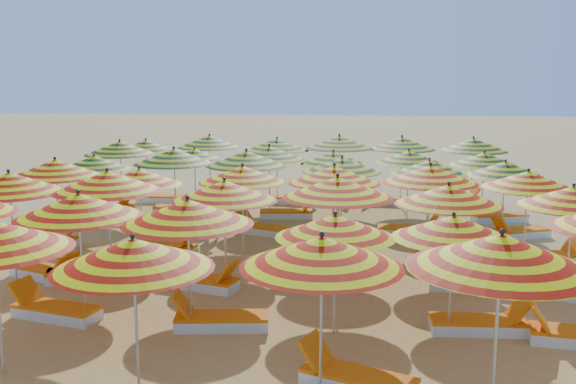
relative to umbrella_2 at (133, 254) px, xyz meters
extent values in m
plane|color=tan|center=(1.34, 7.37, -2.12)|extent=(120.00, 120.00, 0.00)
cylinder|color=silver|center=(0.00, 0.00, -0.98)|extent=(0.04, 0.04, 2.27)
cone|color=orange|center=(0.00, 0.00, 0.00)|extent=(2.29, 2.29, 0.43)
sphere|color=black|center=(0.00, 0.00, 0.25)|extent=(0.08, 0.08, 0.08)
cylinder|color=silver|center=(2.61, 0.24, -0.97)|extent=(0.04, 0.04, 2.31)
cone|color=orange|center=(2.61, 0.24, 0.03)|extent=(2.92, 2.92, 0.44)
sphere|color=black|center=(2.61, 0.24, 0.29)|extent=(0.08, 0.08, 0.08)
cylinder|color=silver|center=(4.97, -0.01, -0.89)|extent=(0.05, 0.05, 2.46)
cone|color=orange|center=(4.97, -0.01, 0.18)|extent=(2.84, 2.84, 0.47)
sphere|color=black|center=(4.97, -0.01, 0.45)|extent=(0.08, 0.08, 0.08)
cylinder|color=silver|center=(-2.01, 2.78, -0.94)|extent=(0.04, 0.04, 2.36)
cone|color=orange|center=(-2.01, 2.78, 0.08)|extent=(3.03, 3.03, 0.45)
sphere|color=black|center=(-2.01, 2.78, 0.34)|extent=(0.08, 0.08, 0.08)
cylinder|color=silver|center=(0.13, 2.47, -0.94)|extent=(0.04, 0.04, 2.35)
cone|color=orange|center=(0.13, 2.47, 0.08)|extent=(2.67, 2.67, 0.45)
sphere|color=black|center=(0.13, 2.47, 0.33)|extent=(0.08, 0.08, 0.08)
cylinder|color=silver|center=(2.73, 2.57, -1.06)|extent=(0.04, 0.04, 2.12)
cone|color=orange|center=(2.73, 2.57, -0.14)|extent=(2.74, 2.74, 0.40)
sphere|color=black|center=(2.73, 2.57, 0.09)|extent=(0.07, 0.07, 0.07)
cylinder|color=silver|center=(4.77, 2.68, -1.06)|extent=(0.04, 0.04, 2.13)
cone|color=orange|center=(4.77, 2.68, -0.14)|extent=(2.82, 2.82, 0.41)
sphere|color=black|center=(4.77, 2.68, 0.10)|extent=(0.07, 0.07, 0.07)
cylinder|color=silver|center=(-4.53, 4.86, -0.92)|extent=(0.05, 0.05, 2.40)
cone|color=orange|center=(-4.53, 4.86, 0.12)|extent=(2.73, 2.73, 0.46)
sphere|color=black|center=(-4.53, 4.86, 0.38)|extent=(0.08, 0.08, 0.08)
cylinder|color=silver|center=(-2.40, 5.16, -0.91)|extent=(0.05, 0.05, 2.42)
cone|color=orange|center=(-2.40, 5.16, 0.14)|extent=(3.18, 3.18, 0.46)
sphere|color=black|center=(-2.40, 5.16, 0.41)|extent=(0.08, 0.08, 0.08)
cylinder|color=silver|center=(0.28, 4.96, -0.98)|extent=(0.04, 0.04, 2.29)
cone|color=orange|center=(0.28, 4.96, 0.02)|extent=(3.01, 3.01, 0.44)
sphere|color=black|center=(0.28, 4.96, 0.27)|extent=(0.08, 0.08, 0.08)
cylinder|color=silver|center=(2.69, 5.08, -0.93)|extent=(0.05, 0.05, 2.39)
cone|color=orange|center=(2.69, 5.08, 0.11)|extent=(2.46, 2.46, 0.46)
sphere|color=black|center=(2.69, 5.08, 0.37)|extent=(0.08, 0.08, 0.08)
cylinder|color=silver|center=(5.01, 5.09, -0.99)|extent=(0.04, 0.04, 2.26)
cone|color=orange|center=(5.01, 5.09, -0.01)|extent=(2.95, 2.95, 0.43)
sphere|color=black|center=(5.01, 5.09, 0.24)|extent=(0.08, 0.08, 0.08)
cylinder|color=silver|center=(7.54, 5.17, -0.99)|extent=(0.04, 0.04, 2.26)
cone|color=orange|center=(7.54, 5.17, -0.01)|extent=(2.75, 2.75, 0.43)
sphere|color=black|center=(7.54, 5.17, 0.23)|extent=(0.08, 0.08, 0.08)
cylinder|color=silver|center=(-4.65, 7.32, -0.94)|extent=(0.05, 0.05, 2.37)
cone|color=orange|center=(-4.65, 7.32, 0.09)|extent=(2.76, 2.76, 0.45)
sphere|color=black|center=(-4.65, 7.32, 0.35)|extent=(0.08, 0.08, 0.08)
cylinder|color=silver|center=(-2.41, 7.29, -1.04)|extent=(0.04, 0.04, 2.17)
cone|color=orange|center=(-2.41, 7.29, -0.09)|extent=(2.20, 2.20, 0.41)
sphere|color=black|center=(-2.41, 7.29, 0.14)|extent=(0.07, 0.07, 0.07)
cylinder|color=silver|center=(0.21, 7.55, -1.00)|extent=(0.04, 0.04, 2.25)
cone|color=orange|center=(0.21, 7.55, -0.02)|extent=(2.64, 2.64, 0.43)
sphere|color=black|center=(0.21, 7.55, 0.23)|extent=(0.07, 0.07, 0.07)
cylinder|color=silver|center=(2.55, 7.37, -0.97)|extent=(0.04, 0.04, 2.30)
cone|color=orange|center=(2.55, 7.37, 0.03)|extent=(2.87, 2.87, 0.44)
sphere|color=black|center=(2.55, 7.37, 0.28)|extent=(0.08, 0.08, 0.08)
cylinder|color=silver|center=(4.89, 7.40, -0.94)|extent=(0.04, 0.04, 2.35)
cone|color=orange|center=(4.89, 7.40, 0.08)|extent=(2.93, 2.93, 0.45)
sphere|color=black|center=(4.89, 7.40, 0.33)|extent=(0.08, 0.08, 0.08)
cylinder|color=silver|center=(7.21, 7.40, -1.00)|extent=(0.04, 0.04, 2.24)
cone|color=orange|center=(7.21, 7.40, -0.03)|extent=(2.88, 2.88, 0.43)
sphere|color=black|center=(7.21, 7.40, 0.22)|extent=(0.07, 0.07, 0.07)
cylinder|color=silver|center=(-4.71, 9.94, -1.04)|extent=(0.04, 0.04, 2.15)
cone|color=#716808|center=(-4.71, 9.94, -0.11)|extent=(2.69, 2.69, 0.41)
sphere|color=black|center=(-4.71, 9.94, 0.13)|extent=(0.07, 0.07, 0.07)
cylinder|color=silver|center=(-2.26, 9.98, -0.93)|extent=(0.05, 0.05, 2.38)
cone|color=#716808|center=(-2.26, 9.98, 0.10)|extent=(2.73, 2.73, 0.45)
sphere|color=black|center=(-2.26, 9.98, 0.36)|extent=(0.08, 0.08, 0.08)
cylinder|color=silver|center=(-0.07, 9.81, -0.94)|extent=(0.05, 0.05, 2.37)
cone|color=#716808|center=(-0.07, 9.81, 0.09)|extent=(2.64, 2.64, 0.45)
sphere|color=black|center=(-0.07, 9.81, 0.35)|extent=(0.08, 0.08, 0.08)
cylinder|color=silver|center=(2.69, 9.63, -1.00)|extent=(0.04, 0.04, 2.24)
cone|color=#716808|center=(2.69, 9.63, -0.03)|extent=(2.75, 2.75, 0.43)
sphere|color=black|center=(2.69, 9.63, 0.21)|extent=(0.07, 0.07, 0.07)
cylinder|color=silver|center=(5.14, 9.90, -1.04)|extent=(0.04, 0.04, 2.16)
cone|color=#716808|center=(5.14, 9.90, -0.10)|extent=(2.33, 2.33, 0.41)
sphere|color=black|center=(5.14, 9.90, 0.13)|extent=(0.07, 0.07, 0.07)
cylinder|color=silver|center=(7.25, 9.94, -1.05)|extent=(0.04, 0.04, 2.14)
cone|color=#716808|center=(7.25, 9.94, -0.12)|extent=(2.66, 2.66, 0.41)
sphere|color=black|center=(7.25, 9.94, 0.11)|extent=(0.07, 0.07, 0.07)
cylinder|color=silver|center=(-4.76, 12.24, -0.94)|extent=(0.04, 0.04, 2.35)
cone|color=#716808|center=(-4.76, 12.24, 0.08)|extent=(2.77, 2.77, 0.45)
sphere|color=black|center=(-4.76, 12.24, 0.33)|extent=(0.08, 0.08, 0.08)
cylinder|color=silver|center=(-2.23, 12.26, -1.05)|extent=(0.04, 0.04, 2.13)
cone|color=#716808|center=(-2.23, 12.26, -0.13)|extent=(2.44, 2.44, 0.41)
sphere|color=black|center=(-2.23, 12.26, 0.10)|extent=(0.07, 0.07, 0.07)
cylinder|color=silver|center=(0.30, 11.99, -0.98)|extent=(0.04, 0.04, 2.28)
cone|color=#716808|center=(0.30, 11.99, 0.01)|extent=(2.53, 2.53, 0.43)
sphere|color=black|center=(0.30, 11.99, 0.26)|extent=(0.08, 0.08, 0.08)
cylinder|color=silver|center=(2.37, 11.97, -1.06)|extent=(0.04, 0.04, 2.13)
cone|color=#716808|center=(2.37, 11.97, -0.13)|extent=(2.47, 2.47, 0.41)
sphere|color=black|center=(2.37, 11.97, 0.10)|extent=(0.07, 0.07, 0.07)
cylinder|color=silver|center=(4.77, 12.34, -1.05)|extent=(0.04, 0.04, 2.15)
cone|color=#716808|center=(4.77, 12.34, -0.11)|extent=(2.57, 2.57, 0.41)
sphere|color=black|center=(4.77, 12.34, 0.12)|extent=(0.07, 0.07, 0.07)
cylinder|color=silver|center=(7.10, 12.21, -1.06)|extent=(0.04, 0.04, 2.13)
cone|color=#716808|center=(7.10, 12.21, -0.14)|extent=(2.81, 2.81, 0.41)
sphere|color=black|center=(7.10, 12.21, 0.10)|extent=(0.07, 0.07, 0.07)
cylinder|color=silver|center=(-4.57, 14.34, -1.02)|extent=(0.04, 0.04, 2.20)
cone|color=#716808|center=(-4.57, 14.34, -0.07)|extent=(2.58, 2.58, 0.42)
sphere|color=black|center=(-4.57, 14.34, 0.17)|extent=(0.07, 0.07, 0.07)
cylinder|color=silver|center=(-2.28, 14.73, -0.95)|extent=(0.04, 0.04, 2.34)
cone|color=#716808|center=(-2.28, 14.73, 0.07)|extent=(2.87, 2.87, 0.45)
sphere|color=black|center=(-2.28, 14.73, 0.32)|extent=(0.08, 0.08, 0.08)
cylinder|color=silver|center=(0.27, 14.35, -0.97)|extent=(0.04, 0.04, 2.29)
cone|color=#716808|center=(0.27, 14.35, 0.02)|extent=(2.72, 2.72, 0.44)
sphere|color=black|center=(0.27, 14.35, 0.27)|extent=(0.08, 0.08, 0.08)
cylinder|color=silver|center=(2.49, 14.36, -0.92)|extent=(0.05, 0.05, 2.41)
cone|color=#716808|center=(2.49, 14.36, 0.13)|extent=(2.50, 2.50, 0.46)
sphere|color=black|center=(2.49, 14.36, 0.39)|extent=(0.08, 0.08, 0.08)
cylinder|color=silver|center=(4.70, 14.62, -0.94)|extent=(0.05, 0.05, 2.36)
cone|color=#716808|center=(4.70, 14.62, 0.09)|extent=(2.74, 2.74, 0.45)
sphere|color=black|center=(4.70, 14.62, 0.34)|extent=(0.08, 0.08, 0.08)
cylinder|color=silver|center=(7.13, 14.33, -0.94)|extent=(0.05, 0.05, 2.37)
cone|color=#716808|center=(7.13, 14.33, 0.09)|extent=(2.99, 2.99, 0.45)
sphere|color=black|center=(7.13, 14.33, 0.35)|extent=(0.08, 0.08, 0.08)
cube|color=white|center=(3.16, 0.49, -2.02)|extent=(1.79, 1.19, 0.20)
cube|color=orange|center=(3.16, 0.49, -1.89)|extent=(1.79, 1.19, 0.06)
cube|color=orange|center=(2.52, 0.76, -1.67)|extent=(0.56, 0.68, 0.48)
cube|color=white|center=(-2.56, 2.74, -2.02)|extent=(1.79, 0.97, 0.20)
cube|color=orange|center=(-2.56, 2.74, -1.89)|extent=(1.79, 0.97, 0.06)
cube|color=orange|center=(-3.24, 2.91, -1.67)|extent=(0.49, 0.65, 0.48)
cube|color=white|center=(0.68, 2.60, -2.02)|extent=(1.76, 0.79, 0.20)
cube|color=orange|center=(0.68, 2.60, -1.89)|extent=(1.76, 0.79, 0.06)
cube|color=orange|center=(-0.02, 2.51, -1.67)|extent=(0.43, 0.62, 0.48)
cube|color=white|center=(5.32, 2.90, -2.02)|extent=(1.72, 0.66, 0.20)
cube|color=orange|center=(5.32, 2.90, -1.89)|extent=(1.72, 0.66, 0.06)
cube|color=orange|center=(6.02, 2.93, -1.67)|extent=(0.39, 0.60, 0.48)
cube|color=orange|center=(6.29, 2.61, -1.67)|extent=(0.45, 0.63, 0.48)
cube|color=white|center=(-3.98, 5.09, -2.02)|extent=(1.79, 1.18, 0.20)
cube|color=orange|center=(-3.98, 5.09, -1.89)|extent=(1.79, 1.18, 0.06)
cube|color=orange|center=(-3.33, 4.83, -1.67)|extent=(0.56, 0.67, 0.48)
cube|color=white|center=(-2.95, 4.99, -2.02)|extent=(1.79, 1.02, 0.20)
cube|color=orange|center=(-2.95, 4.99, -1.89)|extent=(1.79, 1.02, 0.06)
cube|color=orange|center=(-2.27, 5.17, -1.67)|extent=(0.51, 0.66, 0.48)
cube|color=white|center=(-0.27, 4.76, -2.02)|extent=(1.80, 1.06, 0.20)
cube|color=orange|center=(-0.27, 4.76, -1.89)|extent=(1.80, 1.06, 0.06)
cube|color=orange|center=(0.40, 4.55, -1.67)|extent=(0.52, 0.66, 0.48)
cube|color=white|center=(2.14, 5.10, -2.02)|extent=(1.78, 0.88, 0.20)
cube|color=orange|center=(2.14, 5.10, -1.89)|extent=(1.78, 0.88, 0.06)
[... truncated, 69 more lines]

